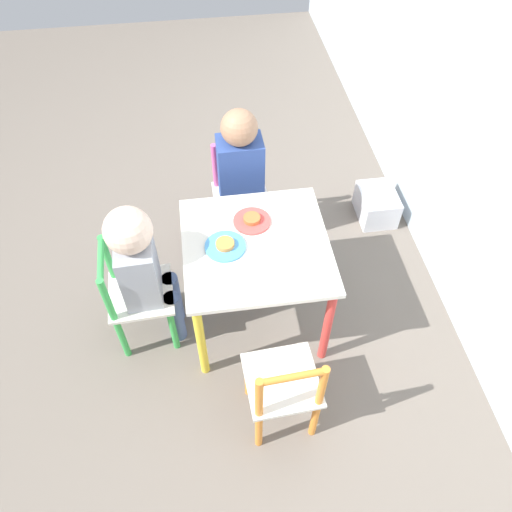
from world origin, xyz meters
The scene contains 10 objects.
ground_plane centered at (0.00, 0.00, 0.00)m, with size 6.00×6.00×0.00m, color #6B6056.
kids_table centered at (0.00, 0.00, 0.41)m, with size 0.57×0.57×0.49m.
chair_pink centered at (-0.50, -0.01, 0.26)m, with size 0.26×0.26×0.53m.
chair_green centered at (0.02, -0.50, 0.26)m, with size 0.27×0.27×0.53m.
chair_orange centered at (0.50, 0.03, 0.26)m, with size 0.27×0.27×0.53m.
child_left centered at (-0.44, -0.01, 0.46)m, with size 0.21×0.20×0.78m.
child_front centered at (0.02, -0.44, 0.46)m, with size 0.21×0.23×0.74m.
plate_left centered at (-0.12, 0.00, 0.50)m, with size 0.15×0.15×0.03m.
plate_front centered at (0.00, -0.12, 0.50)m, with size 0.16×0.16×0.03m.
storage_bin centered at (-0.54, 0.73, 0.08)m, with size 0.24×0.19×0.16m.
Camera 1 is at (1.26, -0.18, 1.94)m, focal length 35.00 mm.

